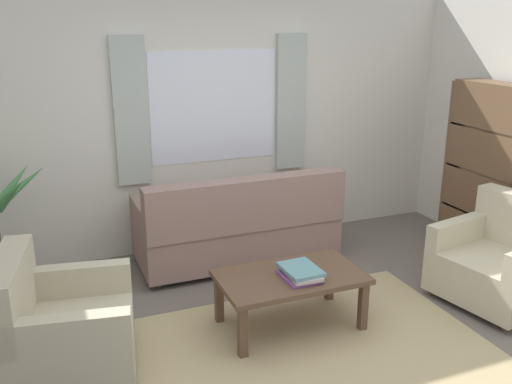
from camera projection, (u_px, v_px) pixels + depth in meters
ground_plane at (312, 349)px, 4.06m from camera, size 6.24×6.24×0.00m
wall_back at (213, 121)px, 5.67m from camera, size 5.32×0.12×2.60m
window_with_curtains at (215, 107)px, 5.55m from camera, size 1.98×0.07×1.40m
area_rug at (312, 348)px, 4.05m from camera, size 2.51×1.77×0.01m
couch at (239, 227)px, 5.39m from camera, size 1.90×0.82×0.92m
armchair_left at (60, 330)px, 3.64m from camera, size 0.95×0.96×0.88m
armchair_right at (501, 261)px, 4.67m from camera, size 0.97×0.98×0.88m
coffee_table at (291, 281)px, 4.25m from camera, size 1.10×0.64×0.44m
book_stack_on_table at (301, 273)px, 4.17m from camera, size 0.27×0.35×0.08m
bookshelf at (485, 181)px, 5.46m from camera, size 0.30×0.94×1.72m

